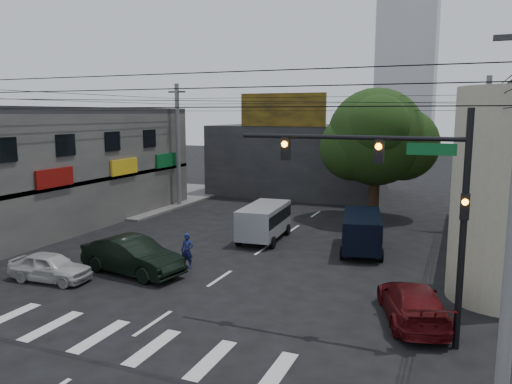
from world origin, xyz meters
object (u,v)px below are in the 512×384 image
Objects in this scene: utility_pole_far_left at (178,146)px; utility_pole_far_right at (484,155)px; white_compact at (50,267)px; dark_sedan at (132,256)px; silver_minivan at (264,223)px; maroon_sedan at (412,302)px; navy_van at (362,233)px; street_tree at (376,137)px; traffic_gantry at (406,188)px; traffic_officer at (187,251)px.

utility_pole_far_right is at bearing 0.00° from utility_pole_far_left.
utility_pole_far_right reaches higher than white_compact.
silver_minivan is at bearing -12.29° from dark_sedan.
dark_sedan is at bearing -55.65° from white_compact.
silver_minivan is (-11.19, -7.11, -3.62)m from utility_pole_far_right.
silver_minivan is (-8.76, 8.32, 0.32)m from maroon_sedan.
navy_van reaches higher than dark_sedan.
navy_van is (11.30, 9.66, 0.35)m from white_compact.
street_tree is 18.42m from traffic_gantry.
silver_minivan is at bearing 130.72° from traffic_gantry.
street_tree is at bearing 171.25° from utility_pole_far_right.
white_compact is at bearing 119.42° from navy_van.
navy_van is (-3.03, 9.66, -3.86)m from traffic_gantry.
maroon_sedan is at bearing -137.91° from silver_minivan.
maroon_sedan is (18.57, -15.43, -3.93)m from utility_pole_far_left.
traffic_officer is at bearing -54.11° from white_compact.
traffic_gantry is 1.95× the size of white_compact.
dark_sedan is at bearing 153.44° from silver_minivan.
traffic_gantry is at bearing 63.54° from maroon_sedan.
maroon_sedan is 12.09m from silver_minivan.
street_tree is 9.51m from navy_van.
navy_van is 3.15× the size of traffic_officer.
utility_pole_far_left is at bearing 49.68° from silver_minivan.
utility_pole_far_left is (-18.32, 17.00, -0.23)m from traffic_gantry.
white_compact is at bearing 145.17° from silver_minivan.
white_compact is 2.28× the size of traffic_officer.
dark_sedan is 2.45m from traffic_officer.
utility_pole_far_left is 21.00m from utility_pole_far_right.
white_compact is 14.87m from navy_van.
white_compact is at bearing -11.31° from maroon_sedan.
dark_sedan is at bearing 169.68° from traffic_gantry.
utility_pole_far_left is at bearing 8.86° from white_compact.
street_tree is 18.32m from dark_sedan.
utility_pole_far_left is 2.49× the size of white_compact.
traffic_gantry reaches higher than white_compact.
white_compact is at bearing -135.00° from utility_pole_far_right.
street_tree is 2.35× the size of white_compact.
street_tree reaches higher than silver_minivan.
maroon_sedan is (4.07, -16.43, -4.81)m from street_tree.
traffic_gantry is 11.31m from traffic_officer.
maroon_sedan is 10.36m from traffic_officer.
dark_sedan is (-7.85, -15.88, -4.66)m from street_tree.
navy_van is at bearing -85.41° from maroon_sedan.
utility_pole_far_left is 12.65m from silver_minivan.
street_tree is at bearing -5.64° from navy_van.
maroon_sedan is 8.73m from navy_van.
utility_pole_far_left reaches higher than silver_minivan.
dark_sedan is 3.40m from white_compact.
white_compact is 0.75× the size of maroon_sedan.
traffic_officer is (1.81, 1.65, -0.00)m from dark_sedan.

